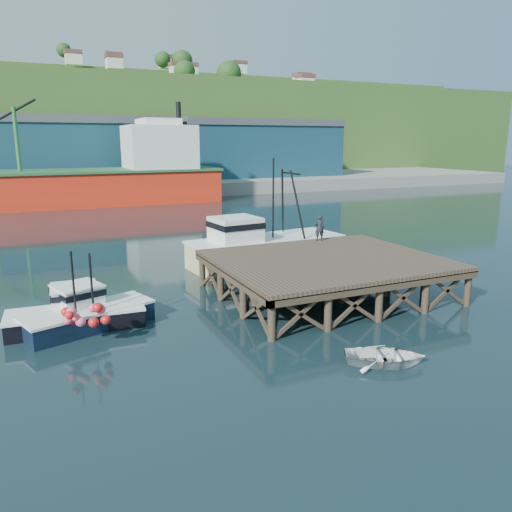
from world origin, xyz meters
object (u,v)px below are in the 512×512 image
boat_navy (86,312)px  dockworker (320,228)px  dinghy (385,356)px  trawler (263,243)px  boat_black (76,312)px

boat_navy → dockworker: size_ratio=3.71×
boat_navy → dockworker: bearing=-3.6°
dockworker → boat_navy: bearing=37.1°
dinghy → dockworker: 14.15m
trawler → dockworker: size_ratio=6.74×
boat_navy → trawler: 14.61m
boat_navy → boat_black: 0.53m
dockworker → trawler: bearing=-32.1°
dinghy → boat_navy: bearing=77.6°
trawler → dinghy: size_ratio=3.66×
boat_navy → boat_black: bearing=124.5°
trawler → dockworker: bearing=-60.2°
boat_navy → trawler: trawler is taller
boat_black → dockworker: 16.03m
dinghy → trawler: bearing=20.6°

